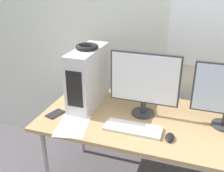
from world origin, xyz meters
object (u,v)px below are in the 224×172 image
object	(u,v)px
pc_tower	(88,77)
cell_phone	(55,114)
keyboard	(133,128)
headphones	(87,47)
mouse	(170,137)
monitor_main	(144,82)

from	to	relation	value
pc_tower	cell_phone	bearing A→B (deg)	-123.81
pc_tower	keyboard	size ratio (longest dim) A/B	1.24
headphones	keyboard	xyz separation A→B (m)	(0.44, -0.27, -0.47)
keyboard	mouse	size ratio (longest dim) A/B	3.89
pc_tower	monitor_main	xyz separation A→B (m)	(0.46, -0.03, 0.04)
cell_phone	keyboard	bearing A→B (deg)	15.73
headphones	cell_phone	distance (m)	0.57
pc_tower	keyboard	world-z (taller)	pc_tower
pc_tower	keyboard	bearing A→B (deg)	-30.98
headphones	mouse	bearing A→B (deg)	-22.98
keyboard	mouse	distance (m)	0.26
keyboard	mouse	world-z (taller)	mouse
keyboard	pc_tower	bearing A→B (deg)	149.02
keyboard	monitor_main	bearing A→B (deg)	85.80
pc_tower	monitor_main	size ratio (longest dim) A/B	0.97
headphones	cell_phone	world-z (taller)	headphones
keyboard	cell_phone	xyz separation A→B (m)	(-0.62, 0.01, -0.01)
pc_tower	keyboard	xyz separation A→B (m)	(0.44, -0.27, -0.22)
pc_tower	headphones	size ratio (longest dim) A/B	2.86
mouse	cell_phone	world-z (taller)	mouse
monitor_main	cell_phone	world-z (taller)	monitor_main
headphones	monitor_main	distance (m)	0.51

